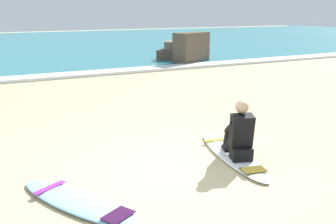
{
  "coord_description": "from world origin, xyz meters",
  "views": [
    {
      "loc": [
        -2.5,
        -4.83,
        2.38
      ],
      "look_at": [
        0.59,
        1.21,
        0.55
      ],
      "focal_mm": 40.99,
      "sensor_mm": 36.0,
      "label": 1
    }
  ],
  "objects": [
    {
      "name": "ground_plane",
      "position": [
        0.0,
        0.0,
        0.0
      ],
      "size": [
        80.0,
        80.0,
        0.0
      ],
      "primitive_type": "plane",
      "color": "#CCB584"
    },
    {
      "name": "sea",
      "position": [
        0.0,
        22.8,
        0.05
      ],
      "size": [
        80.0,
        28.0,
        0.1
      ],
      "primitive_type": "cube",
      "color": "teal",
      "rests_on": "ground"
    },
    {
      "name": "breaking_foam",
      "position": [
        0.0,
        9.1,
        0.06
      ],
      "size": [
        80.0,
        0.9,
        0.11
      ],
      "primitive_type": "cube",
      "color": "white",
      "rests_on": "ground"
    },
    {
      "name": "surfboard_main",
      "position": [
        1.17,
        0.01,
        0.04
      ],
      "size": [
        0.97,
        2.39,
        0.08
      ],
      "color": "white",
      "rests_on": "ground"
    },
    {
      "name": "surfer_seated",
      "position": [
        1.15,
        -0.19,
        0.44
      ],
      "size": [
        0.55,
        0.77,
        0.95
      ],
      "color": "black",
      "rests_on": "surfboard_main"
    },
    {
      "name": "surfboard_spare_near",
      "position": [
        -1.51,
        -0.46,
        0.04
      ],
      "size": [
        1.42,
        2.06,
        0.08
      ],
      "color": "#9ED1E5",
      "rests_on": "ground"
    },
    {
      "name": "rock_outcrop_distant",
      "position": [
        6.26,
        10.84,
        0.45
      ],
      "size": [
        2.13,
        2.86,
        1.38
      ],
      "color": "brown",
      "rests_on": "ground"
    }
  ]
}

